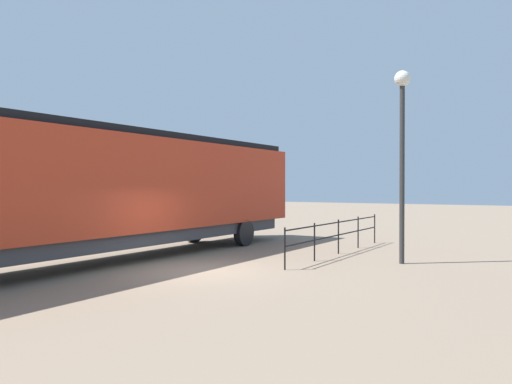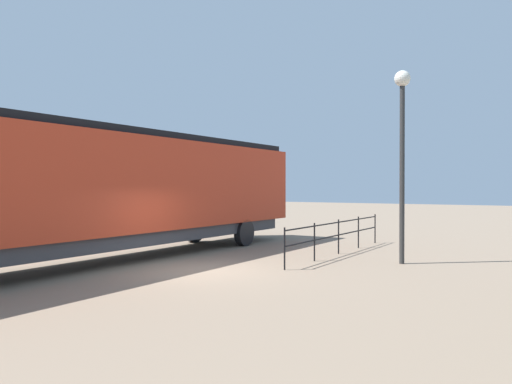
# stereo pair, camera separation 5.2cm
# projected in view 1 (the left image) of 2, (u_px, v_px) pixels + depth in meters

# --- Properties ---
(ground_plane) EXTENTS (120.00, 120.00, 0.00)m
(ground_plane) POSITION_uv_depth(u_px,v_px,m) (199.00, 271.00, 14.67)
(ground_plane) COLOR #84705B
(locomotive) EXTENTS (2.93, 18.56, 4.32)m
(locomotive) POSITION_uv_depth(u_px,v_px,m) (125.00, 188.00, 16.89)
(locomotive) COLOR red
(locomotive) RESTS_ON ground_plane
(lamp_post) EXTENTS (0.51, 0.51, 6.14)m
(lamp_post) POSITION_uv_depth(u_px,v_px,m) (402.00, 129.00, 15.96)
(lamp_post) COLOR #2D2D2D
(lamp_post) RESTS_ON ground_plane
(platform_fence) EXTENTS (0.05, 8.33, 1.26)m
(platform_fence) POSITION_uv_depth(u_px,v_px,m) (338.00, 232.00, 18.32)
(platform_fence) COLOR black
(platform_fence) RESTS_ON ground_plane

